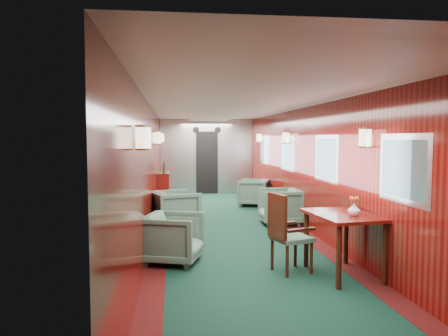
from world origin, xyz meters
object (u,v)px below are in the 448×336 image
object	(u,v)px
armchair_right_far	(253,192)
armchair_left_far	(175,210)
armchair_right_near	(280,206)
armchair_left_near	(173,238)
side_chair	(285,230)
dining_table	(343,224)
credenza	(164,189)

from	to	relation	value
armchair_right_far	armchair_left_far	bearing A→B (deg)	-16.65
armchair_left_far	armchair_right_near	size ratio (longest dim) A/B	1.02
armchair_left_near	armchair_left_far	xyz separation A→B (m)	(0.04, 2.32, 0.03)
side_chair	armchair_left_far	size ratio (longest dim) A/B	1.27
dining_table	side_chair	bearing A→B (deg)	157.94
armchair_left_near	armchair_left_far	size ratio (longest dim) A/B	0.93
credenza	armchair_left_near	xyz separation A→B (m)	(0.24, -5.40, -0.10)
armchair_left_far	armchair_right_far	bearing A→B (deg)	-55.25
dining_table	armchair_right_near	xyz separation A→B (m)	(0.01, 3.41, -0.31)
side_chair	armchair_left_far	world-z (taller)	side_chair
armchair_left_near	armchair_right_near	world-z (taller)	armchair_right_near
armchair_right_near	armchair_right_far	bearing A→B (deg)	-176.32
armchair_left_far	armchair_right_near	world-z (taller)	armchair_left_far
side_chair	credenza	distance (m)	6.29
armchair_left_far	armchair_right_far	distance (m)	3.46
dining_table	armchair_right_near	size ratio (longest dim) A/B	1.42
side_chair	armchair_left_far	distance (m)	3.30
dining_table	armchair_left_near	distance (m)	2.38
armchair_right_near	armchair_right_far	distance (m)	2.53
credenza	armchair_right_far	world-z (taller)	credenza
armchair_left_far	armchair_left_near	bearing A→B (deg)	160.48
dining_table	armchair_left_far	xyz separation A→B (m)	(-2.16, 3.17, -0.30)
armchair_right_near	armchair_left_near	bearing A→B (deg)	-39.29
credenza	armchair_right_near	size ratio (longest dim) A/B	1.41
dining_table	armchair_right_far	xyz separation A→B (m)	(-0.09, 5.94, -0.33)
armchair_left_far	credenza	bearing A→B (deg)	-13.22
credenza	armchair_right_far	xyz separation A→B (m)	(2.35, -0.31, -0.10)
dining_table	armchair_left_near	xyz separation A→B (m)	(-2.20, 0.85, -0.33)
side_chair	armchair_right_near	size ratio (longest dim) A/B	1.30
armchair_left_near	dining_table	bearing A→B (deg)	-93.79
dining_table	credenza	xyz separation A→B (m)	(-2.44, 6.25, -0.23)
side_chair	armchair_left_near	bearing A→B (deg)	138.45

